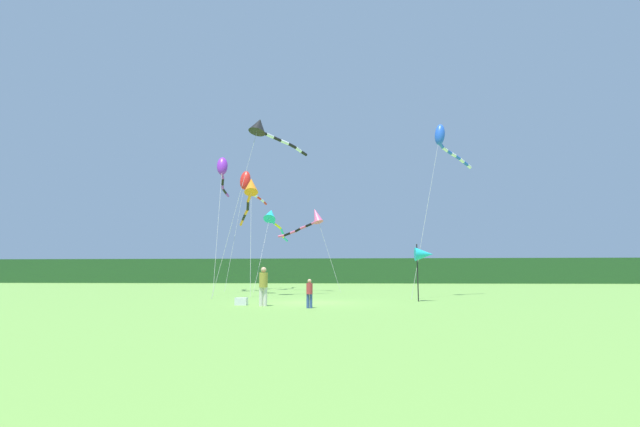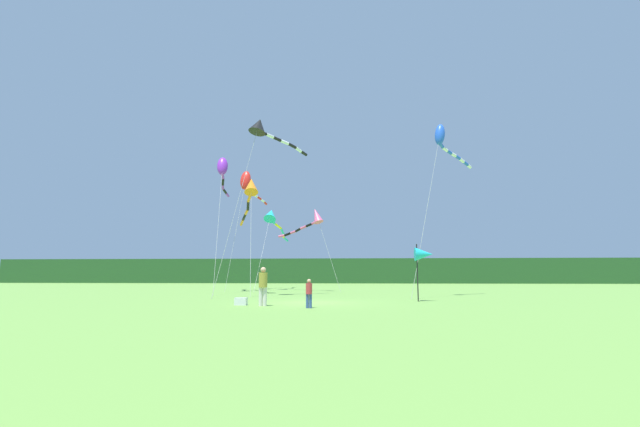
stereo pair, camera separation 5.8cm
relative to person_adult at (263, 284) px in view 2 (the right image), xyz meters
The scene contains 13 objects.
ground_plane 3.14m from the person_adult, 51.86° to the left, with size 120.00×120.00×0.00m, color #6B9E42.
distant_treeline 47.41m from the person_adult, 87.76° to the left, with size 108.00×2.30×3.72m, color #234C23.
person_adult is the anchor object (origin of this frame).
person_child 2.34m from the person_adult, 25.08° to the right, with size 0.26×0.26×1.17m.
cooler_box 1.41m from the person_adult, 155.76° to the left, with size 0.52×0.38×0.32m, color silver.
banner_flag_pole 8.48m from the person_adult, 26.12° to the left, with size 0.90×0.70×2.89m.
kite_red 20.93m from the person_adult, 106.51° to the left, with size 1.75×7.57×10.55m.
kite_purple 17.44m from the person_adult, 114.39° to the left, with size 2.20×9.79×10.57m.
kite_cyan 20.28m from the person_adult, 99.59° to the left, with size 1.22×11.65×7.41m.
kite_rainbow 16.82m from the person_adult, 87.48° to the left, with size 5.58×4.29×6.81m.
kite_black 12.54m from the person_adult, 103.66° to the left, with size 4.87×5.07×11.42m.
kite_orange 13.52m from the person_adult, 106.77° to the left, with size 3.47×10.25×8.36m.
kite_blue 15.51m from the person_adult, 40.19° to the left, with size 4.98×4.98×10.83m.
Camera 2 is at (2.01, -20.93, 1.36)m, focal length 24.08 mm.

